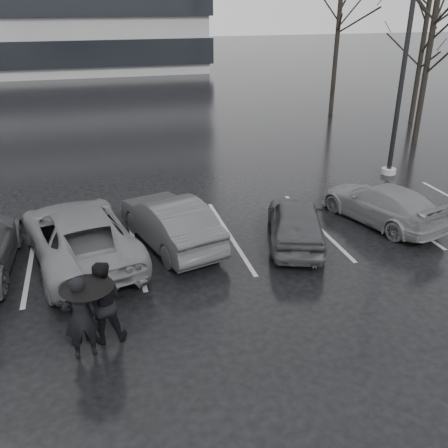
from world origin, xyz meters
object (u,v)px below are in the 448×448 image
car_west_a (170,221)px  tree_ne (421,57)px  car_main (296,222)px  tree_east (428,56)px  pedestrian_left (80,318)px  pedestrian_right (102,302)px  lamp_post (406,51)px  tree_north (337,39)px  car_east (382,204)px  car_west_b (79,234)px

car_west_a → tree_ne: bearing=-159.0°
car_west_a → tree_ne: 19.69m
car_main → tree_east: (9.70, 8.41, 3.36)m
pedestrian_left → pedestrian_right: 0.59m
lamp_post → tree_north: (2.73, 10.74, -0.42)m
car_main → tree_north: (8.70, 15.41, 3.61)m
pedestrian_right → tree_north: 23.63m
car_main → car_east: car_main is taller
car_main → tree_east: 13.27m
car_main → pedestrian_right: (-5.51, -3.17, 0.26)m
lamp_post → pedestrian_left: bearing=-145.3°
car_west_b → tree_north: 21.16m
car_main → tree_east: tree_east is taller
car_east → car_main: bearing=-5.4°
car_east → tree_ne: (9.06, 11.77, 2.89)m
car_main → lamp_post: bearing=-123.4°
car_east → tree_north: bearing=-127.5°
car_west_a → pedestrian_right: bearing=47.6°
tree_north → car_west_a: bearing=-129.9°
car_west_b → tree_north: size_ratio=0.62×
car_main → tree_ne: tree_ne is taller
car_east → pedestrian_left: pedestrian_left is taller
car_west_a → tree_north: tree_north is taller
tree_ne → pedestrian_right: bearing=-138.7°
tree_ne → car_east: bearing=-127.6°
car_west_b → car_west_a: bearing=174.7°
car_main → pedestrian_right: pedestrian_right is taller
car_main → pedestrian_right: 6.37m
car_west_b → tree_ne: tree_ne is taller
car_west_a → car_main: bearing=151.2°
car_main → car_west_b: car_west_b is taller
car_west_a → car_west_b: bearing=-8.8°
car_east → tree_north: size_ratio=0.49×
car_east → car_west_b: bearing=-16.3°
tree_east → tree_north: size_ratio=0.94×
car_main → lamp_post: lamp_post is taller
car_west_b → pedestrian_left: pedestrian_left is taller
lamp_post → tree_east: bearing=45.1°
car_west_a → tree_ne: tree_ne is taller
car_west_a → lamp_post: 10.94m
tree_east → tree_ne: 4.74m
tree_north → lamp_post: bearing=-104.3°
lamp_post → tree_east: (3.73, 3.74, -0.67)m
car_west_a → pedestrian_left: bearing=45.5°
car_west_b → tree_east: tree_east is taller
pedestrian_left → lamp_post: lamp_post is taller
pedestrian_left → tree_east: 19.95m
car_main → car_west_b: bearing=13.4°
pedestrian_left → tree_north: 24.21m
car_east → pedestrian_left: size_ratio=2.34×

